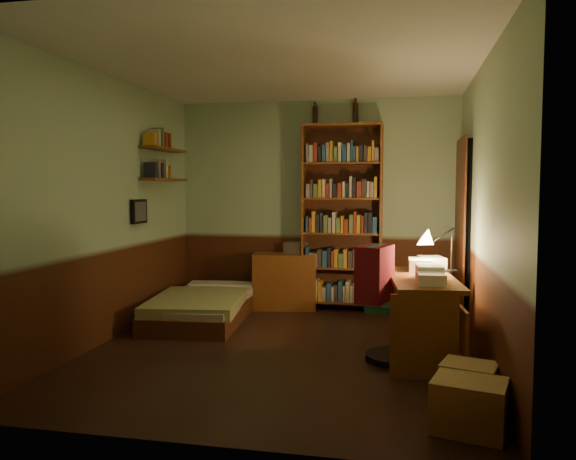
% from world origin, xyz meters
% --- Properties ---
extents(floor, '(3.50, 4.00, 0.02)m').
position_xyz_m(floor, '(0.00, 0.00, -0.01)').
color(floor, black).
rests_on(floor, ground).
extents(ceiling, '(3.50, 4.00, 0.02)m').
position_xyz_m(ceiling, '(0.00, 0.00, 2.61)').
color(ceiling, silver).
rests_on(ceiling, wall_back).
extents(wall_back, '(3.50, 0.02, 2.60)m').
position_xyz_m(wall_back, '(0.00, 2.01, 1.30)').
color(wall_back, '#99B990').
rests_on(wall_back, ground).
extents(wall_left, '(0.02, 4.00, 2.60)m').
position_xyz_m(wall_left, '(-1.76, 0.00, 1.30)').
color(wall_left, '#99B990').
rests_on(wall_left, ground).
extents(wall_right, '(0.02, 4.00, 2.60)m').
position_xyz_m(wall_right, '(1.76, 0.00, 1.30)').
color(wall_right, '#99B990').
rests_on(wall_right, ground).
extents(wall_front, '(3.50, 0.02, 2.60)m').
position_xyz_m(wall_front, '(0.00, -2.01, 1.30)').
color(wall_front, '#99B990').
rests_on(wall_front, ground).
extents(doorway, '(0.06, 0.90, 2.00)m').
position_xyz_m(doorway, '(1.72, 1.30, 1.00)').
color(doorway, black).
rests_on(doorway, ground).
extents(door_trim, '(0.02, 0.98, 2.08)m').
position_xyz_m(door_trim, '(1.69, 1.30, 1.00)').
color(door_trim, '#482312').
rests_on(door_trim, ground).
extents(bed, '(1.05, 1.79, 0.51)m').
position_xyz_m(bed, '(-1.14, 0.97, 0.26)').
color(bed, '#6F8651').
rests_on(bed, ground).
extents(dresser, '(0.83, 0.51, 0.69)m').
position_xyz_m(dresser, '(-0.36, 1.76, 0.34)').
color(dresser, brown).
rests_on(dresser, ground).
extents(mini_stereo, '(0.31, 0.27, 0.13)m').
position_xyz_m(mini_stereo, '(-0.24, 1.89, 0.76)').
color(mini_stereo, '#B2B2B7').
rests_on(mini_stereo, dresser).
extents(bookshelf, '(0.99, 0.34, 2.28)m').
position_xyz_m(bookshelf, '(0.34, 1.85, 1.14)').
color(bookshelf, brown).
rests_on(bookshelf, ground).
extents(bottle_left, '(0.08, 0.08, 0.23)m').
position_xyz_m(bottle_left, '(-0.01, 1.96, 2.39)').
color(bottle_left, black).
rests_on(bottle_left, bookshelf).
extents(bottle_right, '(0.08, 0.08, 0.26)m').
position_xyz_m(bottle_right, '(0.49, 1.96, 2.41)').
color(bottle_right, black).
rests_on(bottle_right, bookshelf).
extents(desk, '(0.69, 1.38, 0.71)m').
position_xyz_m(desk, '(1.26, 0.08, 0.36)').
color(desk, brown).
rests_on(desk, ground).
extents(paper_stack, '(0.28, 0.34, 0.12)m').
position_xyz_m(paper_stack, '(1.36, 0.61, 0.77)').
color(paper_stack, silver).
rests_on(paper_stack, desk).
extents(desk_lamp, '(0.20, 0.20, 0.58)m').
position_xyz_m(desk_lamp, '(1.53, 0.42, 1.00)').
color(desk_lamp, black).
rests_on(desk_lamp, desk).
extents(office_chair, '(0.64, 0.59, 1.05)m').
position_xyz_m(office_chair, '(1.04, -0.12, 0.53)').
color(office_chair, '#275838').
rests_on(office_chair, ground).
extents(red_jacket, '(0.23, 0.42, 0.49)m').
position_xyz_m(red_jacket, '(0.77, -0.19, 1.30)').
color(red_jacket, maroon).
rests_on(red_jacket, office_chair).
extents(wall_shelf_lower, '(0.20, 0.90, 0.03)m').
position_xyz_m(wall_shelf_lower, '(-1.64, 1.10, 1.60)').
color(wall_shelf_lower, brown).
rests_on(wall_shelf_lower, wall_left).
extents(wall_shelf_upper, '(0.20, 0.90, 0.03)m').
position_xyz_m(wall_shelf_upper, '(-1.64, 1.10, 1.95)').
color(wall_shelf_upper, brown).
rests_on(wall_shelf_upper, wall_left).
extents(framed_picture, '(0.04, 0.32, 0.26)m').
position_xyz_m(framed_picture, '(-1.72, 0.60, 1.25)').
color(framed_picture, black).
rests_on(framed_picture, wall_left).
extents(cardboard_box_a, '(0.50, 0.44, 0.32)m').
position_xyz_m(cardboard_box_a, '(1.50, -1.49, 0.16)').
color(cardboard_box_a, '#A98D4E').
rests_on(cardboard_box_a, ground).
extents(cardboard_box_b, '(0.45, 0.40, 0.26)m').
position_xyz_m(cardboard_box_b, '(1.56, -0.94, 0.13)').
color(cardboard_box_b, '#A98D4E').
rests_on(cardboard_box_b, ground).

